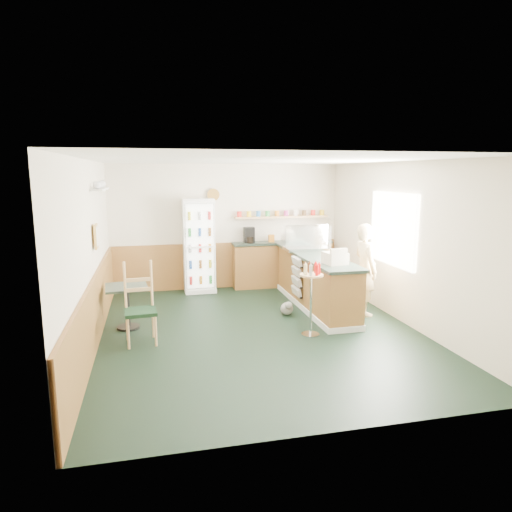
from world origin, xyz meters
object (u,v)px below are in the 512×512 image
object	(u,v)px
cash_register	(335,258)
display_case	(307,238)
cafe_table	(127,299)
cafe_chair	(140,300)
drinks_fridge	(199,246)
shopkeeper	(365,270)
condiment_stand	(311,289)

from	to	relation	value
cash_register	display_case	bearing A→B (deg)	82.02
cafe_table	cafe_chair	xyz separation A→B (m)	(0.23, -0.63, 0.13)
drinks_fridge	cash_register	world-z (taller)	drinks_fridge
cash_register	cafe_table	xyz separation A→B (m)	(-3.40, 0.45, -0.60)
shopkeeper	condiment_stand	xyz separation A→B (m)	(-1.30, -0.81, -0.07)
drinks_fridge	display_case	bearing A→B (deg)	-29.84
condiment_stand	cafe_chair	distance (m)	2.60
drinks_fridge	display_case	world-z (taller)	drinks_fridge
condiment_stand	cafe_chair	bearing A→B (deg)	172.47
cash_register	condiment_stand	bearing A→B (deg)	-146.73
drinks_fridge	display_case	size ratio (longest dim) A/B	2.29
condiment_stand	cafe_table	bearing A→B (deg)	160.89
condiment_stand	cafe_table	size ratio (longest dim) A/B	1.59
cafe_chair	cash_register	bearing A→B (deg)	-1.65
cash_register	drinks_fridge	bearing A→B (deg)	119.90
drinks_fridge	shopkeeper	world-z (taller)	drinks_fridge
shopkeeper	cafe_chair	xyz separation A→B (m)	(-3.87, -0.47, -0.19)
cash_register	condiment_stand	distance (m)	0.87
cafe_table	cafe_chair	world-z (taller)	cafe_chair
drinks_fridge	condiment_stand	xyz separation A→B (m)	(1.40, -3.10, -0.24)
shopkeeper	drinks_fridge	bearing A→B (deg)	47.08
display_case	cafe_chair	size ratio (longest dim) A/B	0.71
display_case	condiment_stand	world-z (taller)	display_case
condiment_stand	cafe_table	world-z (taller)	condiment_stand
cafe_table	cafe_chair	size ratio (longest dim) A/B	0.59
display_case	drinks_fridge	bearing A→B (deg)	150.16
condiment_stand	cafe_chair	world-z (taller)	cafe_chair
shopkeeper	cafe_table	size ratio (longest dim) A/B	2.29
cafe_table	shopkeeper	bearing A→B (deg)	-2.20
cafe_table	drinks_fridge	bearing A→B (deg)	56.67
cash_register	cafe_table	distance (m)	3.48
drinks_fridge	cafe_chair	bearing A→B (deg)	-113.06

